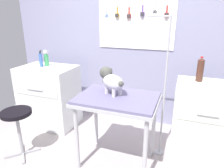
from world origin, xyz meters
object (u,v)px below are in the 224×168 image
cabinet_right (204,121)px  conditioner_bottle (41,60)px  grooming_table (117,105)px  dog (111,80)px  grooming_arm (163,96)px  counter_left (50,96)px  soda_bottle (200,70)px  stool (17,119)px

cabinet_right → conditioner_bottle: bearing=179.6°
grooming_table → conditioner_bottle: bearing=159.7°
grooming_table → dog: 0.27m
grooming_arm → counter_left: size_ratio=1.78×
counter_left → soda_bottle: bearing=1.6°
cabinet_right → conditioner_bottle: (-2.24, 0.02, 0.56)m
dog → counter_left: 1.34m
dog → cabinet_right: (1.00, 0.41, -0.51)m
dog → stool: size_ratio=0.62×
grooming_arm → stool: bearing=-158.6°
dog → cabinet_right: dog is taller
soda_bottle → conditioner_bottle: bearing=-178.3°
dog → counter_left: bearing=159.6°
conditioner_bottle → grooming_arm: bearing=-5.4°
dog → soda_bottle: bearing=28.7°
counter_left → grooming_table: bearing=-21.8°
dog → soda_bottle: 1.02m
dog → counter_left: size_ratio=0.40×
counter_left → cabinet_right: (2.16, -0.02, -0.00)m
cabinet_right → conditioner_bottle: 2.31m
dog → counter_left: (-1.16, 0.43, -0.51)m
grooming_table → dog: dog is taller
grooming_table → counter_left: 1.38m
grooming_table → grooming_arm: size_ratio=0.53×
dog → stool: (-1.02, -0.35, -0.48)m
cabinet_right → grooming_table: bearing=-152.1°
grooming_arm → conditioner_bottle: bearing=174.6°
cabinet_right → conditioner_bottle: size_ratio=3.81×
grooming_arm → counter_left: 1.73m
dog → stool: dog is taller
grooming_arm → cabinet_right: 0.58m
grooming_table → grooming_arm: 0.55m
dog → soda_bottle: size_ratio=1.27×
stool → conditioner_bottle: (-0.22, 0.78, 0.53)m
grooming_table → cabinet_right: 1.06m
cabinet_right → counter_left: bearing=179.4°
dog → soda_bottle: (0.89, 0.49, 0.07)m
dog → counter_left: dog is taller
dog → cabinet_right: 1.20m
grooming_table → stool: grooming_table is taller
grooming_table → stool: size_ratio=1.45×
counter_left → dog: bearing=-20.4°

